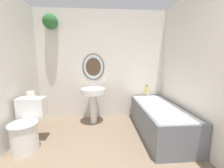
# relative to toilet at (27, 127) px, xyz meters

# --- Properties ---
(wall_back) EXTENTS (2.93, 0.30, 2.40)m
(wall_back) POSITION_rel_toilet_xyz_m (1.07, 1.11, 0.92)
(wall_back) COLOR silver
(wall_back) RESTS_ON ground_plane
(wall_right) EXTENTS (0.06, 2.97, 2.40)m
(wall_right) POSITION_rel_toilet_xyz_m (2.57, -0.33, 0.86)
(wall_right) COLOR silver
(wall_right) RESTS_ON ground_plane
(toilet) EXTENTS (0.41, 0.59, 0.74)m
(toilet) POSITION_rel_toilet_xyz_m (0.00, 0.00, 0.00)
(toilet) COLOR white
(toilet) RESTS_ON ground_plane
(pedestal_sink) EXTENTS (0.51, 0.51, 0.85)m
(pedestal_sink) POSITION_rel_toilet_xyz_m (0.95, 0.80, 0.25)
(pedestal_sink) COLOR white
(pedestal_sink) RESTS_ON ground_plane
(bathtub) EXTENTS (0.71, 1.53, 0.59)m
(bathtub) POSITION_rel_toilet_xyz_m (2.17, 0.28, -0.06)
(bathtub) COLOR slate
(bathtub) RESTS_ON ground_plane
(shampoo_bottle) EXTENTS (0.06, 0.06, 0.18)m
(shampoo_bottle) POSITION_rel_toilet_xyz_m (2.14, 0.97, 0.34)
(shampoo_bottle) COLOR gold
(shampoo_bottle) RESTS_ON bathtub
(toilet_paper_roll) EXTENTS (0.11, 0.11, 0.10)m
(toilet_paper_roll) POSITION_rel_toilet_xyz_m (0.00, 0.19, 0.45)
(toilet_paper_roll) COLOR white
(toilet_paper_roll) RESTS_ON toilet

